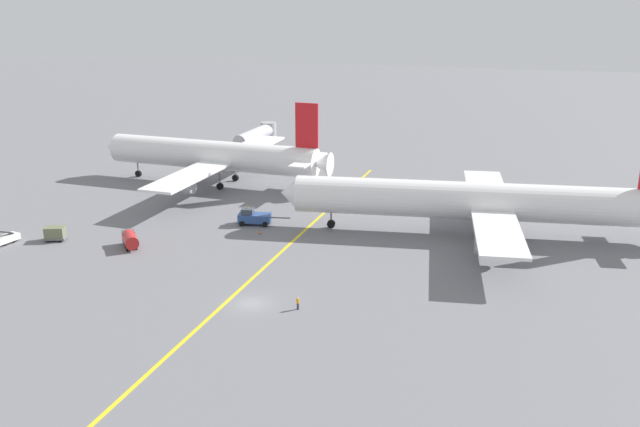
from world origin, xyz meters
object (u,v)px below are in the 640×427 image
(airliner_being_pushed, at_px, (476,201))
(traffic_cone_nose_right, at_px, (260,232))
(pushback_tug, at_px, (254,217))
(gse_fuel_bowser_stubby, at_px, (130,239))
(jet_bridge, at_px, (258,134))
(ground_crew_ramp_agent_by_cones, at_px, (298,303))
(airliner_at_gate_left, at_px, (214,156))
(gse_container_dolly_flat, at_px, (55,233))
(gse_belt_loader_portside, at_px, (5,238))

(airliner_being_pushed, distance_m, traffic_cone_nose_right, 33.86)
(pushback_tug, relative_size, traffic_cone_nose_right, 14.24)
(gse_fuel_bowser_stubby, xyz_separation_m, jet_bridge, (-5.97, 66.51, 3.03))
(ground_crew_ramp_agent_by_cones, distance_m, jet_bridge, 87.52)
(ground_crew_ramp_agent_by_cones, bearing_deg, airliner_at_gate_left, 124.15)
(airliner_at_gate_left, bearing_deg, jet_bridge, 95.03)
(pushback_tug, bearing_deg, jet_bridge, 110.81)
(pushback_tug, relative_size, gse_fuel_bowser_stubby, 1.71)
(gse_fuel_bowser_stubby, relative_size, ground_crew_ramp_agent_by_cones, 3.14)
(airliner_being_pushed, height_order, pushback_tug, airliner_being_pushed)
(gse_container_dolly_flat, xyz_separation_m, jet_bridge, (6.67, 66.98, 3.18))
(airliner_being_pushed, xyz_separation_m, gse_fuel_bowser_stubby, (-48.28, -20.40, -4.11))
(airliner_being_pushed, xyz_separation_m, gse_belt_loader_portside, (-67.20, -24.25, -4.61))
(airliner_at_gate_left, relative_size, gse_belt_loader_portside, 9.75)
(jet_bridge, bearing_deg, traffic_cone_nose_right, -68.24)
(airliner_being_pushed, relative_size, traffic_cone_nose_right, 101.10)
(airliner_being_pushed, height_order, jet_bridge, airliner_being_pushed)
(airliner_being_pushed, distance_m, gse_container_dolly_flat, 64.54)
(gse_fuel_bowser_stubby, height_order, traffic_cone_nose_right, gse_fuel_bowser_stubby)
(airliner_at_gate_left, relative_size, jet_bridge, 2.67)
(airliner_being_pushed, distance_m, ground_crew_ramp_agent_by_cones, 38.13)
(gse_container_dolly_flat, bearing_deg, airliner_at_gate_left, 76.05)
(airliner_being_pushed, height_order, gse_fuel_bowser_stubby, airliner_being_pushed)
(pushback_tug, height_order, gse_fuel_bowser_stubby, pushback_tug)
(jet_bridge, bearing_deg, pushback_tug, -69.19)
(airliner_at_gate_left, bearing_deg, gse_container_dolly_flat, -103.95)
(ground_crew_ramp_agent_by_cones, distance_m, traffic_cone_nose_right, 28.20)
(airliner_at_gate_left, bearing_deg, traffic_cone_nose_right, -52.79)
(pushback_tug, xyz_separation_m, gse_container_dolly_flat, (-26.11, -15.85, -0.10))
(traffic_cone_nose_right, bearing_deg, jet_bridge, 111.76)
(ground_crew_ramp_agent_by_cones, bearing_deg, pushback_tug, 120.92)
(airliner_being_pushed, bearing_deg, airliner_at_gate_left, 162.30)
(gse_fuel_bowser_stubby, relative_size, gse_container_dolly_flat, 1.32)
(ground_crew_ramp_agent_by_cones, bearing_deg, gse_fuel_bowser_stubby, 156.91)
(pushback_tug, relative_size, gse_belt_loader_portside, 1.69)
(airliner_being_pushed, relative_size, ground_crew_ramp_agent_by_cones, 38.15)
(pushback_tug, distance_m, jet_bridge, 54.79)
(traffic_cone_nose_right, relative_size, jet_bridge, 0.03)
(traffic_cone_nose_right, bearing_deg, airliner_at_gate_left, 127.21)
(airliner_being_pushed, relative_size, gse_belt_loader_portside, 11.98)
(airliner_at_gate_left, distance_m, gse_belt_loader_portside, 43.88)
(airliner_at_gate_left, xyz_separation_m, gse_belt_loader_portside, (-15.56, -40.73, -4.90))
(pushback_tug, relative_size, gse_container_dolly_flat, 2.27)
(airliner_being_pushed, height_order, gse_belt_loader_portside, airliner_being_pushed)
(traffic_cone_nose_right, xyz_separation_m, jet_bridge, (-22.05, 55.24, 4.08))
(airliner_being_pushed, distance_m, gse_belt_loader_portside, 71.59)
(pushback_tug, xyz_separation_m, gse_fuel_bowser_stubby, (-13.47, -15.38, 0.06))
(traffic_cone_nose_right, bearing_deg, airliner_being_pushed, 15.83)
(gse_belt_loader_portside, distance_m, ground_crew_ramp_agent_by_cones, 50.22)
(gse_container_dolly_flat, relative_size, gse_belt_loader_portside, 0.74)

